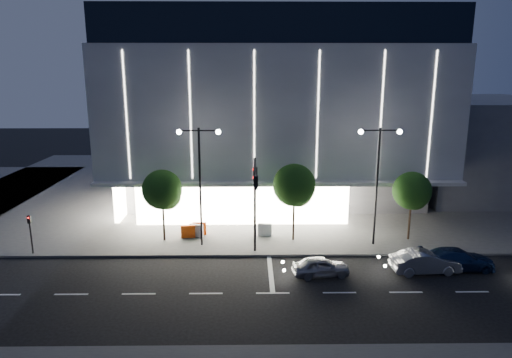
{
  "coord_description": "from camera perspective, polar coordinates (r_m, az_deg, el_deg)",
  "views": [
    {
      "loc": [
        0.67,
        -26.41,
        12.92
      ],
      "look_at": [
        1.11,
        7.02,
        5.0
      ],
      "focal_mm": 32.0,
      "sensor_mm": 36.0,
      "label": 1
    }
  ],
  "objects": [
    {
      "name": "ground",
      "position": [
        29.41,
        -2.03,
        -12.74
      ],
      "size": [
        160.0,
        160.0,
        0.0
      ],
      "primitive_type": "plane",
      "color": "black",
      "rests_on": "ground"
    },
    {
      "name": "museum",
      "position": [
        48.91,
        1.99,
        9.04
      ],
      "size": [
        30.0,
        25.8,
        18.0
      ],
      "color": "#4C4C51",
      "rests_on": "ground"
    },
    {
      "name": "barrier_b",
      "position": [
        36.59,
        -7.47,
        -6.39
      ],
      "size": [
        1.13,
        0.56,
        1.0
      ],
      "primitive_type": "cube",
      "rotation": [
        0.0,
        0.0,
        -0.29
      ],
      "color": "beige",
      "rests_on": "sidewalk_museum"
    },
    {
      "name": "street_lamp_east",
      "position": [
        34.44,
        14.99,
        1.2
      ],
      "size": [
        3.16,
        0.36,
        9.0
      ],
      "color": "black",
      "rests_on": "ground"
    },
    {
      "name": "tree_left",
      "position": [
        35.22,
        -11.6,
        -1.56
      ],
      "size": [
        3.02,
        3.02,
        5.72
      ],
      "color": "black",
      "rests_on": "ground"
    },
    {
      "name": "car_third",
      "position": [
        33.69,
        23.87,
        -9.14
      ],
      "size": [
        4.86,
        2.0,
        1.41
      ],
      "primitive_type": "imported",
      "rotation": [
        0.0,
        0.0,
        1.58
      ],
      "color": "#14244B",
      "rests_on": "ground"
    },
    {
      "name": "car_second",
      "position": [
        32.33,
        20.34,
        -9.69
      ],
      "size": [
        4.6,
        1.93,
        1.48
      ],
      "primitive_type": "imported",
      "rotation": [
        0.0,
        0.0,
        1.65
      ],
      "color": "#9C9EA3",
      "rests_on": "ground"
    },
    {
      "name": "tree_mid",
      "position": [
        34.68,
        4.83,
        -1.06
      ],
      "size": [
        3.25,
        3.25,
        6.15
      ],
      "color": "black",
      "rests_on": "ground"
    },
    {
      "name": "street_lamp_west",
      "position": [
        33.35,
        -7.05,
        1.17
      ],
      "size": [
        3.16,
        0.36,
        9.0
      ],
      "color": "black",
      "rests_on": "ground"
    },
    {
      "name": "barrier_a",
      "position": [
        36.42,
        -8.49,
        -6.52
      ],
      "size": [
        1.12,
        0.37,
        1.0
      ],
      "primitive_type": "cube",
      "rotation": [
        0.0,
        0.0,
        0.11
      ],
      "color": "#FB500D",
      "rests_on": "sidewalk_museum"
    },
    {
      "name": "sidewalk_museum",
      "position": [
        52.2,
        4.04,
        -0.95
      ],
      "size": [
        70.0,
        40.0,
        0.15
      ],
      "primitive_type": "cube",
      "color": "#474747",
      "rests_on": "ground"
    },
    {
      "name": "ped_signal_far",
      "position": [
        36.37,
        -26.37,
        -5.78
      ],
      "size": [
        0.22,
        0.24,
        3.0
      ],
      "color": "black",
      "rests_on": "ground"
    },
    {
      "name": "annex_building",
      "position": [
        56.97,
        25.73,
        4.01
      ],
      "size": [
        16.0,
        20.0,
        10.0
      ],
      "primitive_type": "cube",
      "color": "#4C4C51",
      "rests_on": "ground"
    },
    {
      "name": "tree_right",
      "position": [
        36.77,
        18.92,
        -1.64
      ],
      "size": [
        2.91,
        2.91,
        5.51
      ],
      "color": "black",
      "rests_on": "ground"
    },
    {
      "name": "barrier_c",
      "position": [
        36.97,
        -7.09,
        -6.16
      ],
      "size": [
        1.1,
        0.25,
        1.0
      ],
      "primitive_type": "cube",
      "rotation": [
        0.0,
        0.0,
        -0.0
      ],
      "color": "#EB4B0D",
      "rests_on": "sidewalk_museum"
    },
    {
      "name": "barrier_d",
      "position": [
        36.44,
        1.13,
        -6.35
      ],
      "size": [
        1.13,
        0.44,
        1.0
      ],
      "primitive_type": "cube",
      "rotation": [
        0.0,
        0.0,
        -0.17
      ],
      "color": "silver",
      "rests_on": "sidewalk_museum"
    },
    {
      "name": "traffic_mast",
      "position": [
        30.78,
        -0.11,
        -1.53
      ],
      "size": [
        0.33,
        5.89,
        7.07
      ],
      "color": "black",
      "rests_on": "ground"
    },
    {
      "name": "car_lead",
      "position": [
        30.25,
        8.11,
        -10.79
      ],
      "size": [
        3.86,
        1.91,
        1.26
      ],
      "primitive_type": "imported",
      "rotation": [
        0.0,
        0.0,
        1.69
      ],
      "color": "#929499",
      "rests_on": "ground"
    }
  ]
}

